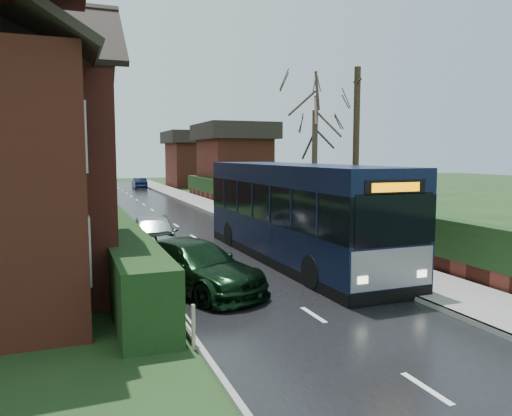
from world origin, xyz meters
name	(u,v)px	position (x,y,z in m)	size (l,w,h in m)	color
ground	(280,294)	(0.00, 0.00, 0.00)	(140.00, 140.00, 0.00)	#28441D
road	(194,237)	(0.00, 10.00, 0.01)	(6.00, 100.00, 0.02)	black
pavement	(278,231)	(4.25, 10.00, 0.07)	(2.50, 100.00, 0.14)	slate
kerb_right	(256,232)	(3.05, 10.00, 0.07)	(0.12, 100.00, 0.14)	gray
kerb_left	(126,240)	(-3.05, 10.00, 0.05)	(0.12, 100.00, 0.10)	gray
front_hedge	(116,244)	(-3.90, 5.00, 0.80)	(1.20, 16.00, 1.60)	black
picket_fence	(139,252)	(-3.15, 5.00, 0.45)	(0.10, 16.00, 0.90)	tan
right_wall_hedge	(307,210)	(5.80, 10.00, 1.02)	(0.60, 50.00, 1.80)	maroon
bus	(295,213)	(2.20, 3.74, 1.72)	(2.79, 11.46, 3.47)	black
car_silver	(153,235)	(-2.37, 6.68, 0.77)	(1.82, 4.53, 1.54)	silver
car_green	(194,266)	(-2.14, 1.11, 0.70)	(1.97, 4.84, 1.40)	black
car_distant	(139,184)	(2.00, 43.39, 0.62)	(1.31, 3.75, 1.24)	black
bus_stop_sign	(351,209)	(4.00, 2.94, 1.89)	(0.22, 0.42, 2.88)	slate
telegraph_pole	(356,161)	(4.80, 3.97, 3.55)	(0.35, 0.89, 7.02)	#2E2214
tree_right_far	(315,103)	(8.76, 14.95, 6.89)	(4.77, 4.77, 9.22)	#382921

